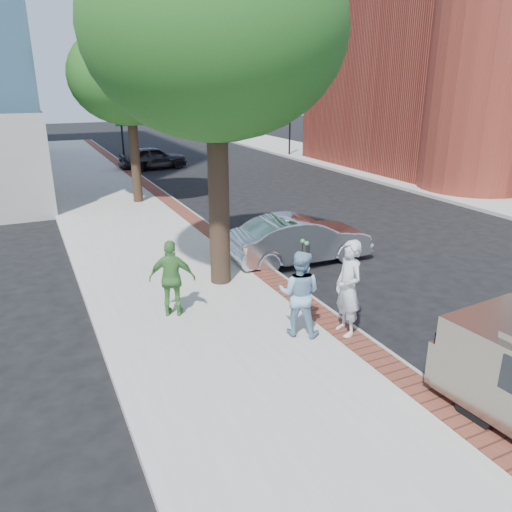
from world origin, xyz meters
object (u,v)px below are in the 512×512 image
person_officer (299,293)px  person_gray (348,288)px  person_green (172,278)px  sedan_silver (300,239)px  parking_meter (304,257)px  bg_car (153,158)px

person_officer → person_gray: bearing=-165.2°
person_green → sedan_silver: person_green is taller
parking_meter → bg_car: 20.94m
person_gray → person_officer: 1.00m
parking_meter → person_officer: size_ratio=0.82×
person_officer → bg_car: size_ratio=0.45×
sedan_silver → bg_car: 18.22m
sedan_silver → bg_car: (0.19, 18.22, -0.01)m
person_officer → person_green: person_officer is taller
bg_car → person_officer: bearing=168.1°
person_gray → person_green: bearing=-124.0°
person_gray → bg_car: person_gray is taller
person_gray → bg_car: bearing=-179.9°
person_gray → bg_car: size_ratio=0.50×
person_officer → person_green: (-2.09, 1.96, -0.03)m
parking_meter → person_green: 3.11m
sedan_silver → bg_car: sedan_silver is taller
person_green → bg_car: size_ratio=0.43×
parking_meter → bg_car: bearing=85.5°
parking_meter → bg_car: parking_meter is taller
person_officer → sedan_silver: size_ratio=0.43×
person_green → bg_car: person_green is taller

